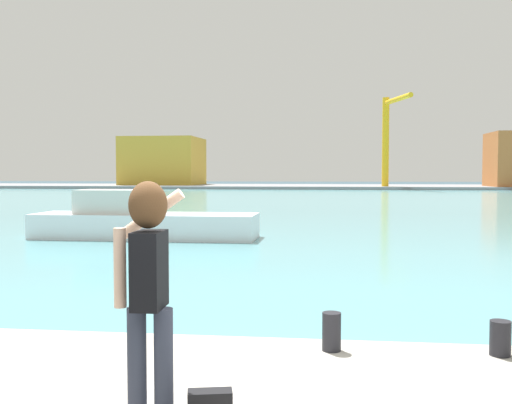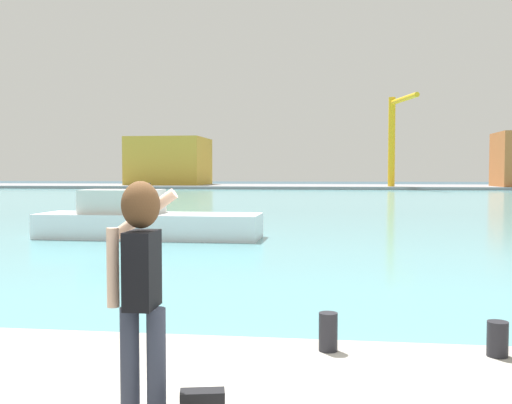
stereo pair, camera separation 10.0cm
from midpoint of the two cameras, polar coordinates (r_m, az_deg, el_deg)
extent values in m
plane|color=#334751|center=(54.44, 6.54, 0.21)|extent=(220.00, 220.00, 0.00)
cube|color=#599EA8|center=(56.44, 6.56, 0.31)|extent=(140.00, 100.00, 0.02)
cube|color=gray|center=(96.41, 6.71, 1.47)|extent=(140.00, 20.00, 0.44)
cylinder|color=#2D3342|center=(4.58, -11.97, -14.88)|extent=(0.14, 0.14, 0.82)
cylinder|color=#2D3342|center=(4.53, -9.48, -15.10)|extent=(0.14, 0.14, 0.82)
cube|color=black|center=(4.39, -10.82, -6.39)|extent=(0.21, 0.34, 0.56)
sphere|color=#E0B293|center=(4.34, -10.87, -0.39)|extent=(0.22, 0.22, 0.22)
ellipsoid|color=#472D19|center=(4.32, -10.96, -0.27)|extent=(0.28, 0.26, 0.34)
cylinder|color=#E0B293|center=(4.46, -13.53, -6.14)|extent=(0.09, 0.09, 0.58)
cylinder|color=#E0B293|center=(4.57, -10.67, -1.23)|extent=(0.52, 0.09, 0.40)
cube|color=black|center=(4.68, -10.27, 0.95)|extent=(0.01, 0.07, 0.14)
cylinder|color=black|center=(6.19, 6.78, -12.22)|extent=(0.19, 0.19, 0.39)
cylinder|color=black|center=(6.45, 21.93, -12.00)|extent=(0.20, 0.20, 0.34)
cube|color=white|center=(22.70, -10.67, -2.26)|extent=(8.36, 2.30, 0.92)
cube|color=silver|center=(22.98, -13.17, 0.05)|extent=(2.93, 1.71, 0.89)
cube|color=gold|center=(102.03, -8.88, 3.87)|extent=(12.31, 11.97, 7.90)
cylinder|color=yellow|center=(89.94, 12.27, 5.62)|extent=(1.00, 1.00, 13.04)
cylinder|color=yellow|center=(86.02, 13.38, 9.57)|extent=(3.03, 9.30, 0.70)
camera|label=1|loc=(0.05, -90.31, -0.02)|focal=41.78mm
camera|label=2|loc=(0.05, 89.69, 0.02)|focal=41.78mm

